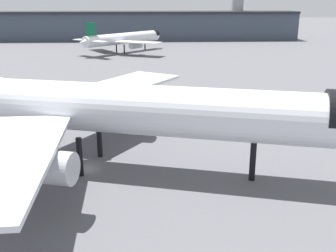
% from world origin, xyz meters
% --- Properties ---
extents(ground, '(900.00, 900.00, 0.00)m').
position_xyz_m(ground, '(0.00, 0.00, 0.00)').
color(ground, '#56565B').
extents(airliner_near_gate, '(68.81, 61.47, 19.55)m').
position_xyz_m(airliner_near_gate, '(3.31, 0.62, 8.61)').
color(airliner_near_gate, silver).
rests_on(airliner_near_gate, ground).
extents(airliner_far_taxiway, '(38.43, 40.08, 13.68)m').
position_xyz_m(airliner_far_taxiway, '(-1.25, 127.94, 6.03)').
color(airliner_far_taxiway, white).
rests_on(airliner_far_taxiway, ground).
extents(terminal_building, '(206.66, 21.12, 26.29)m').
position_xyz_m(terminal_building, '(-8.12, 184.14, 8.10)').
color(terminal_building, '#3D4756').
rests_on(terminal_building, ground).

